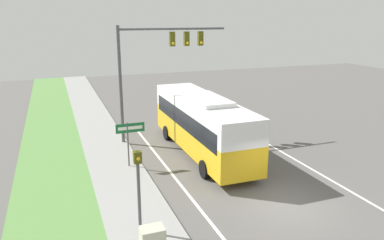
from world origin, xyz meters
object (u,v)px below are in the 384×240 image
at_px(bus, 202,122).
at_px(street_sign, 129,135).
at_px(pedestrian_signal, 138,179).
at_px(signal_gantry, 156,57).

height_order(bus, street_sign, bus).
bearing_deg(bus, pedestrian_signal, -126.80).
xyz_separation_m(bus, street_sign, (-4.40, -0.67, -0.13)).
distance_m(pedestrian_signal, street_sign, 6.58).
relative_size(signal_gantry, pedestrian_signal, 2.24).
relative_size(signal_gantry, street_sign, 2.92).
xyz_separation_m(pedestrian_signal, street_sign, (0.96, 6.50, -0.38)).
relative_size(bus, street_sign, 4.17).
xyz_separation_m(signal_gantry, pedestrian_signal, (-3.64, -10.64, -3.20)).
distance_m(bus, signal_gantry, 5.19).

